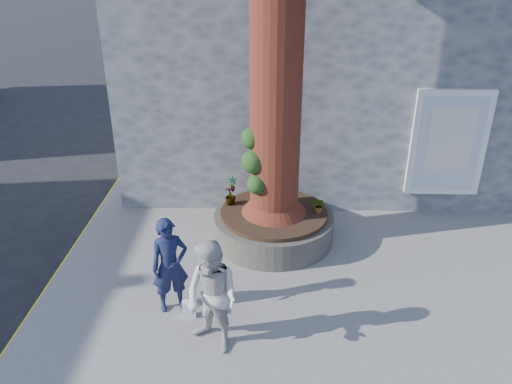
{
  "coord_description": "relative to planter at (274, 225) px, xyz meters",
  "views": [
    {
      "loc": [
        0.69,
        -6.38,
        5.22
      ],
      "look_at": [
        0.47,
        1.74,
        1.25
      ],
      "focal_mm": 35.0,
      "sensor_mm": 36.0,
      "label": 1
    }
  ],
  "objects": [
    {
      "name": "plant_d",
      "position": [
        0.85,
        -0.03,
        0.46
      ],
      "size": [
        0.36,
        0.37,
        0.31
      ],
      "primitive_type": "imported",
      "rotation": [
        0.0,
        0.0,
        5.27
      ],
      "color": "gray",
      "rests_on": "planter"
    },
    {
      "name": "plant_a",
      "position": [
        -0.85,
        0.85,
        0.47
      ],
      "size": [
        0.19,
        0.16,
        0.32
      ],
      "primitive_type": "imported",
      "rotation": [
        0.0,
        0.0,
        0.27
      ],
      "color": "gray",
      "rests_on": "planter"
    },
    {
      "name": "yellow_line",
      "position": [
        -3.85,
        -1.0,
        -0.41
      ],
      "size": [
        0.1,
        30.0,
        0.01
      ],
      "primitive_type": "cube",
      "color": "yellow",
      "rests_on": "ground"
    },
    {
      "name": "plant_b",
      "position": [
        -0.07,
        0.23,
        0.52
      ],
      "size": [
        0.33,
        0.33,
        0.43
      ],
      "primitive_type": "imported",
      "rotation": [
        0.0,
        0.0,
        2.39
      ],
      "color": "gray",
      "rests_on": "planter"
    },
    {
      "name": "stone_shop",
      "position": [
        1.7,
        5.2,
        2.75
      ],
      "size": [
        10.3,
        8.3,
        6.3
      ],
      "color": "#505455",
      "rests_on": "ground"
    },
    {
      "name": "plant_c",
      "position": [
        -0.85,
        0.27,
        0.49
      ],
      "size": [
        0.22,
        0.22,
        0.37
      ],
      "primitive_type": "imported",
      "rotation": [
        0.0,
        0.0,
        3.18
      ],
      "color": "gray",
      "rests_on": "planter"
    },
    {
      "name": "man",
      "position": [
        -1.59,
        -2.12,
        0.49
      ],
      "size": [
        0.67,
        0.57,
        1.56
      ],
      "primitive_type": "imported",
      "rotation": [
        0.0,
        0.0,
        0.4
      ],
      "color": "#141938",
      "rests_on": "pavement"
    },
    {
      "name": "woman",
      "position": [
        -0.85,
        -2.96,
        0.55
      ],
      "size": [
        1.04,
        1.0,
        1.69
      ],
      "primitive_type": "imported",
      "rotation": [
        0.0,
        0.0,
        -0.63
      ],
      "color": "#B1B0AA",
      "rests_on": "pavement"
    },
    {
      "name": "shopping_bag",
      "position": [
        -1.3,
        -2.35,
        -0.15
      ],
      "size": [
        0.21,
        0.15,
        0.28
      ],
      "primitive_type": "cube",
      "rotation": [
        0.0,
        0.0,
        0.14
      ],
      "color": "white",
      "rests_on": "pavement"
    },
    {
      "name": "ground",
      "position": [
        -0.8,
        -2.0,
        -0.41
      ],
      "size": [
        120.0,
        120.0,
        0.0
      ],
      "primitive_type": "plane",
      "color": "black",
      "rests_on": "ground"
    },
    {
      "name": "planter",
      "position": [
        0.0,
        0.0,
        0.0
      ],
      "size": [
        2.3,
        2.3,
        0.6
      ],
      "color": "black",
      "rests_on": "pavement"
    },
    {
      "name": "pavement",
      "position": [
        0.7,
        -1.0,
        -0.35
      ],
      "size": [
        9.0,
        8.0,
        0.12
      ],
      "primitive_type": "cube",
      "color": "slate",
      "rests_on": "ground"
    }
  ]
}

